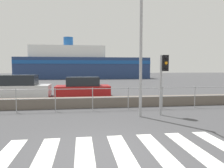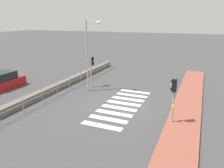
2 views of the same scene
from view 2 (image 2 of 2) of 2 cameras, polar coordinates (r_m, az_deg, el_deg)
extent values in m
plane|color=#424244|center=(14.81, 2.52, -5.61)|extent=(160.00, 160.00, 0.00)
cube|color=#934C3D|center=(14.03, 18.57, -7.56)|extent=(24.00, 1.80, 0.12)
cube|color=silver|center=(12.15, -2.78, -10.83)|extent=(0.45, 2.40, 0.01)
cube|color=silver|center=(12.88, -1.04, -9.13)|extent=(0.45, 2.40, 0.01)
cube|color=silver|center=(13.63, 0.50, -7.62)|extent=(0.45, 2.40, 0.01)
cube|color=silver|center=(14.40, 1.87, -6.25)|extent=(0.45, 2.40, 0.01)
cube|color=silver|center=(15.18, 3.09, -5.03)|extent=(0.45, 2.40, 0.01)
cube|color=silver|center=(15.97, 4.18, -3.92)|extent=(0.45, 2.40, 0.01)
cube|color=silver|center=(16.78, 5.17, -2.92)|extent=(0.45, 2.40, 0.01)
cube|color=silver|center=(17.59, 6.07, -2.01)|extent=(0.45, 2.40, 0.01)
cube|color=#6B6056|center=(17.62, -16.35, -1.71)|extent=(23.14, 0.55, 0.51)
cylinder|color=#9EA0A3|center=(16.87, -14.25, 0.43)|extent=(20.82, 0.03, 0.03)
cylinder|color=#9EA0A3|center=(16.99, -14.14, -0.99)|extent=(20.82, 0.03, 0.03)
cylinder|color=#9EA0A3|center=(14.56, -22.25, -4.98)|extent=(0.04, 0.04, 1.10)
cylinder|color=#9EA0A3|center=(15.74, -17.87, -2.93)|extent=(0.04, 0.04, 1.10)
cylinder|color=#9EA0A3|center=(17.01, -14.13, -1.16)|extent=(0.04, 0.04, 1.10)
cylinder|color=#9EA0A3|center=(18.36, -10.93, 0.35)|extent=(0.04, 0.04, 1.10)
cylinder|color=#9EA0A3|center=(19.77, -8.17, 1.66)|extent=(0.04, 0.04, 1.10)
cylinder|color=#9EA0A3|center=(21.22, -5.79, 2.79)|extent=(0.04, 0.04, 1.10)
cylinder|color=#9EA0A3|center=(22.72, -3.71, 3.76)|extent=(0.04, 0.04, 1.10)
cylinder|color=#9EA0A3|center=(24.25, -1.89, 4.61)|extent=(0.04, 0.04, 1.10)
cylinder|color=#9EA0A3|center=(25.80, -0.28, 5.36)|extent=(0.04, 0.04, 1.10)
cylinder|color=#9EA0A3|center=(12.28, 15.73, -4.48)|extent=(0.10, 0.10, 2.62)
cube|color=black|center=(11.82, 15.99, -0.37)|extent=(0.24, 0.24, 0.68)
sphere|color=black|center=(11.77, 15.40, 0.69)|extent=(0.13, 0.13, 0.13)
sphere|color=orange|center=(11.83, 15.32, -0.29)|extent=(0.13, 0.13, 0.13)
sphere|color=black|center=(11.89, 15.24, -1.26)|extent=(0.13, 0.13, 0.13)
cube|color=yellow|center=(12.28, 15.57, -5.78)|extent=(0.10, 0.14, 0.18)
cylinder|color=#9EA0A3|center=(18.37, -5.45, 2.99)|extent=(0.10, 0.10, 2.57)
cube|color=black|center=(18.32, -5.28, 5.98)|extent=(0.24, 0.24, 0.68)
sphere|color=black|center=(18.22, -4.90, 6.61)|extent=(0.13, 0.13, 0.13)
sphere|color=orange|center=(18.26, -4.89, 5.96)|extent=(0.13, 0.13, 0.13)
sphere|color=black|center=(18.30, -4.87, 5.31)|extent=(0.13, 0.13, 0.13)
cylinder|color=#9EA0A3|center=(17.17, -6.51, 7.08)|extent=(0.12, 0.12, 5.56)
cylinder|color=#9EA0A3|center=(16.69, -5.17, 15.93)|extent=(0.07, 1.05, 0.07)
ellipsoid|color=silver|center=(16.45, -3.48, 15.78)|extent=(0.32, 0.42, 0.19)
cube|color=#B21919|center=(20.39, -27.02, -0.06)|extent=(3.82, 1.83, 0.76)
cube|color=#1E2328|center=(20.22, -27.27, 1.82)|extent=(2.29, 1.61, 0.62)
camera|label=1|loc=(12.85, 23.74, -0.92)|focal=35.00mm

